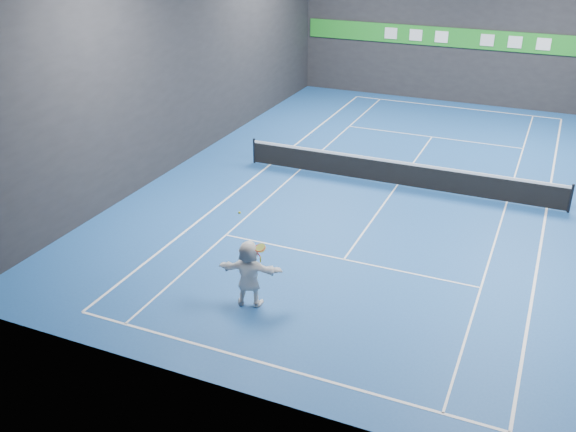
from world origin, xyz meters
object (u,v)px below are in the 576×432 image
at_px(tennis_net, 398,172).
at_px(tennis_racket, 260,249).
at_px(player, 249,273).
at_px(tennis_ball, 240,213).

relative_size(tennis_net, tennis_racket, 21.62).
height_order(player, tennis_racket, player).
distance_m(tennis_net, tennis_racket, 9.84).
xyz_separation_m(tennis_ball, tennis_racket, (0.63, -0.11, -0.89)).
bearing_deg(tennis_net, tennis_ball, -101.07).
distance_m(tennis_ball, tennis_racket, 1.10).
bearing_deg(tennis_ball, player, -27.80).
relative_size(tennis_ball, tennis_net, 0.01).
distance_m(tennis_ball, tennis_net, 9.97).
xyz_separation_m(player, tennis_racket, (0.32, 0.05, 0.77)).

